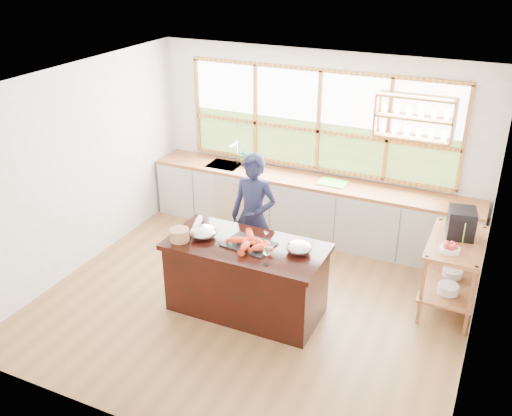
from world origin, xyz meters
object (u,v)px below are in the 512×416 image
Objects in this scene: island at (246,278)px; wicker_basket at (180,235)px; cook at (254,217)px; espresso_machine at (461,223)px.

wicker_basket is at bearing -162.55° from island.
cook is at bearing 108.95° from island.
island is at bearing -69.75° from cook.
island is 5.33× the size of espresso_machine.
cook is 2.51m from espresso_machine.
wicker_basket is at bearing -164.18° from espresso_machine.
cook reaches higher than espresso_machine.
cook reaches higher than wicker_basket.
wicker_basket is (-0.47, -1.02, 0.13)m from cook.
island is 2.59m from espresso_machine.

